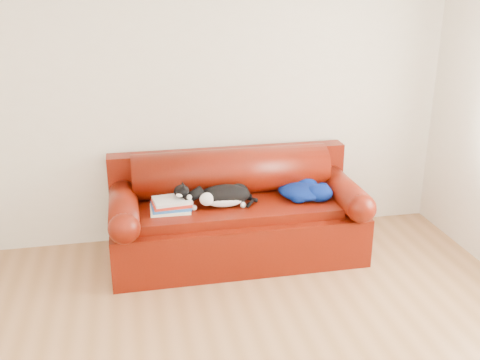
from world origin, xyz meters
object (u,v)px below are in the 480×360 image
Objects in this scene: sofa_base at (237,230)px; book_stack at (171,205)px; cat at (224,196)px; blanket at (304,191)px.

book_stack is at bearing -172.28° from sofa_base.
book_stack is 0.52× the size of cat.
cat is at bearing -150.05° from sofa_base.
sofa_base is 3.37× the size of cat.
sofa_base is 4.34× the size of blanket.
cat reaches higher than sofa_base.
sofa_base is 6.46× the size of book_stack.
book_stack is at bearing -177.36° from blanket.
cat is (-0.12, -0.07, 0.35)m from sofa_base.
book_stack reaches higher than sofa_base.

